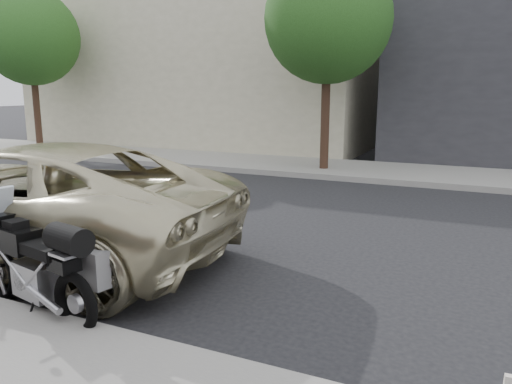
% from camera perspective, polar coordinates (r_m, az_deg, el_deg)
% --- Properties ---
extents(ground, '(120.00, 120.00, 0.00)m').
position_cam_1_polar(ground, '(8.00, 8.42, -5.36)').
color(ground, black).
rests_on(ground, ground).
extents(far_sidewalk, '(44.00, 3.00, 0.15)m').
position_cam_1_polar(far_sidewalk, '(14.20, 16.08, 2.09)').
color(far_sidewalk, gray).
rests_on(far_sidewalk, ground).
extents(far_building_cream, '(14.00, 11.00, 8.00)m').
position_cam_1_polar(far_building_cream, '(23.70, -3.13, 15.71)').
color(far_building_cream, '#B0AA8D').
rests_on(far_building_cream, ground).
extents(street_tree_mid, '(3.40, 3.40, 5.70)m').
position_cam_1_polar(street_tree_mid, '(14.10, 8.22, 18.95)').
color(street_tree_mid, '#382419').
rests_on(street_tree_mid, far_sidewalk).
extents(street_tree_right, '(3.40, 3.40, 5.70)m').
position_cam_1_polar(street_tree_right, '(20.28, -24.37, 15.81)').
color(street_tree_right, '#382419').
rests_on(street_tree_right, far_sidewalk).
extents(motorcycle, '(2.04, 0.75, 1.31)m').
position_cam_1_polar(motorcycle, '(5.58, -23.21, -7.74)').
color(motorcycle, black).
rests_on(motorcycle, ground).
extents(minivan, '(5.99, 3.10, 1.61)m').
position_cam_1_polar(minivan, '(7.54, -24.32, -1.01)').
color(minivan, beige).
rests_on(minivan, ground).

